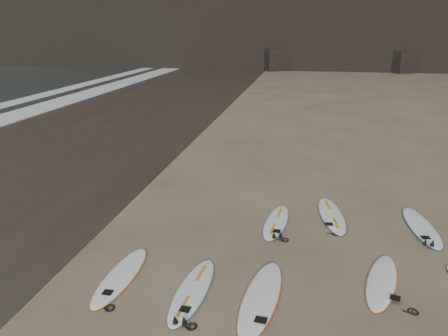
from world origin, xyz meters
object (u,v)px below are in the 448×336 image
object	(u,v)px
surfboard_0	(193,290)
surfboard_11	(121,275)
surfboard_6	(332,215)
surfboard_2	(382,281)
surfboard_5	(276,222)
surfboard_7	(421,227)
surfboard_1	(261,297)

from	to	relation	value
surfboard_0	surfboard_11	size ratio (longest dim) A/B	1.00
surfboard_6	surfboard_11	xyz separation A→B (m)	(-4.40, -3.92, -0.00)
surfboard_2	surfboard_5	world-z (taller)	same
surfboard_2	surfboard_7	distance (m)	3.12
surfboard_5	surfboard_6	xyz separation A→B (m)	(1.45, 0.70, 0.00)
surfboard_2	surfboard_6	size ratio (longest dim) A/B	0.91
surfboard_7	surfboard_11	world-z (taller)	surfboard_7
surfboard_6	surfboard_5	bearing A→B (deg)	-162.12
surfboard_1	surfboard_7	distance (m)	5.31
surfboard_1	surfboard_5	xyz separation A→B (m)	(0.03, 3.43, -0.01)
surfboard_11	surfboard_6	bearing A→B (deg)	43.33
surfboard_5	surfboard_6	size ratio (longest dim) A/B	0.91
surfboard_0	surfboard_5	world-z (taller)	surfboard_0
surfboard_1	surfboard_11	distance (m)	2.93
surfboard_7	surfboard_11	distance (m)	7.54
surfboard_11	surfboard_2	bearing A→B (deg)	10.28
surfboard_5	surfboard_7	world-z (taller)	surfboard_7
surfboard_6	surfboard_11	bearing A→B (deg)	-146.28
surfboard_1	surfboard_6	size ratio (longest dim) A/B	1.07
surfboard_11	surfboard_7	bearing A→B (deg)	30.12
surfboard_7	surfboard_0	bearing A→B (deg)	-147.95
surfboard_5	surfboard_6	bearing A→B (deg)	31.55
surfboard_0	surfboard_6	bearing A→B (deg)	58.70
surfboard_0	surfboard_6	size ratio (longest dim) A/B	0.96
surfboard_2	surfboard_7	bearing A→B (deg)	77.83
surfboard_2	surfboard_6	distance (m)	3.24
surfboard_1	surfboard_7	size ratio (longest dim) A/B	1.06
surfboard_0	surfboard_6	distance (m)	5.01
surfboard_0	surfboard_6	xyz separation A→B (m)	(2.81, 4.15, 0.00)
surfboard_6	surfboard_11	world-z (taller)	surfboard_6
surfboard_2	surfboard_0	bearing A→B (deg)	-150.43
surfboard_7	surfboard_5	bearing A→B (deg)	-179.21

